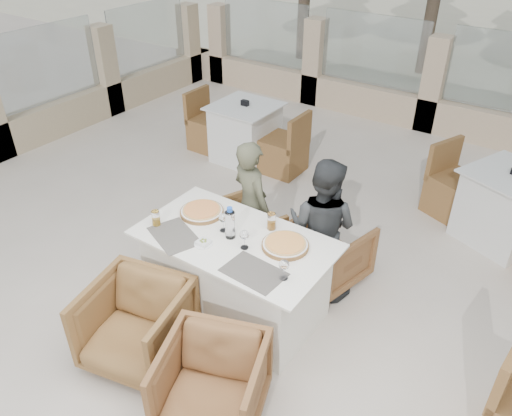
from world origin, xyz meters
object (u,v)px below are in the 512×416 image
Objects in this scene: water_bottle at (230,223)px; wine_glass_corner at (284,268)px; pizza_left at (202,211)px; armchair_far_left at (242,235)px; wine_glass_near at (244,238)px; armchair_near_right at (212,385)px; bg_table_a at (245,133)px; olive_dish at (203,242)px; beer_glass_left at (156,218)px; dining_table at (236,275)px; beer_glass_right at (271,221)px; pizza_right at (285,245)px; armchair_far_right at (328,251)px; diner_right at (322,228)px; bg_table_b at (505,208)px; wine_glass_centre at (223,221)px; armchair_near_left at (136,325)px.

water_bottle is 0.65m from wine_glass_corner.
pizza_left is 0.56× the size of armchair_far_left.
armchair_near_right is at bearing -67.71° from wine_glass_near.
wine_glass_corner is 3.45m from bg_table_a.
wine_glass_corner is 0.11× the size of bg_table_a.
water_bottle is 0.26m from olive_dish.
beer_glass_left reaches higher than bg_table_a.
wine_glass_corner is (0.58, -0.19, 0.48)m from dining_table.
wine_glass_corner is at bearing -48.65° from beer_glass_right.
pizza_right is 0.64m from olive_dish.
dining_table is 2.91m from bg_table_a.
wine_glass_corner reaches higher than bg_table_a.
water_bottle is at bearing 74.00° from armchair_far_right.
beer_glass_right is at bearing 146.78° from pizza_right.
bg_table_a is at bearing 110.56° from beer_glass_left.
diner_right reaches higher than armchair_near_right.
bg_table_a is at bearing 123.50° from water_bottle.
armchair_far_right is (0.05, 0.71, -0.49)m from pizza_right.
diner_right is (0.59, 0.88, -0.13)m from olive_dish.
bg_table_b reaches higher than armchair_near_right.
pizza_right is at bearing 10.36° from wine_glass_centre.
beer_glass_right is at bearing -102.30° from bg_table_b.
armchair_far_right is at bearing 71.31° from wine_glass_near.
wine_glass_near is at bearing 47.86° from armchair_near_left.
armchair_far_right is at bearing 63.71° from beer_glass_right.
wine_glass_corner is at bearing -18.25° from dining_table.
wine_glass_corner is at bearing -49.44° from bg_table_a.
armchair_near_left is at bearing -112.81° from beer_glass_right.
bg_table_a is (-1.77, 2.46, -0.48)m from wine_glass_near.
wine_glass_centre is (-0.10, 0.04, -0.05)m from water_bottle.
armchair_near_right is at bearing -56.75° from wine_glass_centre.
beer_glass_right is at bearing 51.78° from diner_right.
bg_table_b is at bearing 48.96° from beer_glass_left.
armchair_near_right is at bearing -18.78° from armchair_near_left.
bg_table_b reaches higher than armchair_far_right.
wine_glass_centre reaches higher than dining_table.
pizza_left is 1.08m from wine_glass_corner.
beer_glass_right is (0.82, 0.50, 0.00)m from beer_glass_left.
water_bottle is (-0.04, -0.01, 0.53)m from dining_table.
diner_right reaches higher than pizza_right.
wine_glass_centre reaches higher than armchair_near_right.
wine_glass_near is 1.10m from armchair_near_right.
armchair_far_left is (-0.23, 0.56, -0.56)m from wine_glass_centre.
olive_dish is 0.15× the size of armchair_near_left.
wine_glass_near is 0.99m from armchair_far_left.
dining_table reaches higher than armchair_near_left.
bg_table_a reaches higher than armchair_far_left.
wine_glass_corner is (0.44, -0.13, 0.00)m from wine_glass_near.
dining_table is 0.78m from wine_glass_corner.
pizza_left is 0.54× the size of armchair_near_right.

